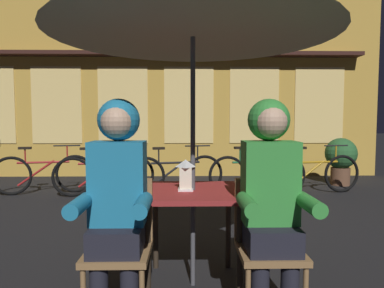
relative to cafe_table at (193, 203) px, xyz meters
The scene contains 15 objects.
ground_plane 0.64m from the cafe_table, ahead, with size 60.00×60.00×0.00m, color black.
cafe_table is the anchor object (origin of this frame).
patio_umbrella 1.42m from the cafe_table, ahead, with size 2.10×2.10×2.31m.
lantern 0.23m from the cafe_table, 156.82° to the right, with size 0.11×0.11×0.23m.
chair_left 0.62m from the cafe_table, 142.45° to the right, with size 0.40×0.40×0.87m.
chair_right 0.62m from the cafe_table, 37.55° to the right, with size 0.40×0.40×0.87m.
person_left_hooded 0.67m from the cafe_table, 138.43° to the right, with size 0.45×0.56×1.40m.
person_right_hooded 0.67m from the cafe_table, 41.57° to the right, with size 0.45×0.56×1.40m.
shopfront_building 5.97m from the cafe_table, 97.51° to the left, with size 10.00×0.93×6.20m.
bicycle_nearest 4.14m from the cafe_table, 127.11° to the left, with size 1.65×0.40×0.84m.
bicycle_second 3.48m from the cafe_table, 114.29° to the left, with size 1.65×0.39×0.84m.
bicycle_third 3.22m from the cafe_table, 94.07° to the left, with size 1.65×0.42×0.84m.
bicycle_fourth 3.49m from the cafe_table, 70.60° to the left, with size 1.66×0.36×0.84m.
bicycle_fifth 3.90m from the cafe_table, 56.01° to the left, with size 1.67×0.32×0.84m.
potted_plant 4.98m from the cafe_table, 53.30° to the left, with size 0.60×0.60×0.92m.
Camera 1 is at (-0.06, -2.52, 1.26)m, focal length 31.75 mm.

